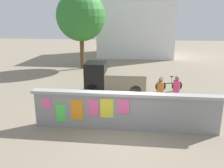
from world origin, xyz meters
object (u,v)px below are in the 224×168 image
motorcycle (122,107)px  person_bystander (176,88)px  person_walking (160,90)px  tree_roadside (81,16)px  auto_rickshaw_truck (112,78)px  bicycle_near (169,86)px

motorcycle → person_bystander: person_bystander is taller
person_walking → tree_roadside: tree_roadside is taller
auto_rickshaw_truck → person_walking: (2.65, -2.41, 0.09)m
tree_roadside → bicycle_near: bearing=-41.0°
motorcycle → auto_rickshaw_truck: bearing=104.0°
person_bystander → tree_roadside: (-6.93, 8.60, 3.48)m
motorcycle → tree_roadside: (-4.30, 10.18, 4.00)m
person_walking → person_bystander: 0.97m
bicycle_near → person_walking: 3.24m
auto_rickshaw_truck → bicycle_near: 3.55m
auto_rickshaw_truck → tree_roadside: size_ratio=0.55×
bicycle_near → person_bystander: size_ratio=1.03×
auto_rickshaw_truck → person_walking: 3.59m
motorcycle → bicycle_near: 4.92m
auto_rickshaw_truck → person_bystander: bearing=-29.1°
bicycle_near → motorcycle: bearing=-121.5°
person_bystander → tree_roadside: 11.57m
person_walking → person_bystander: (0.85, 0.47, 0.00)m
person_walking → bicycle_near: bearing=75.6°
person_walking → tree_roadside: bearing=123.9°
person_bystander → bicycle_near: bearing=91.2°
auto_rickshaw_truck → person_walking: bearing=-42.3°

